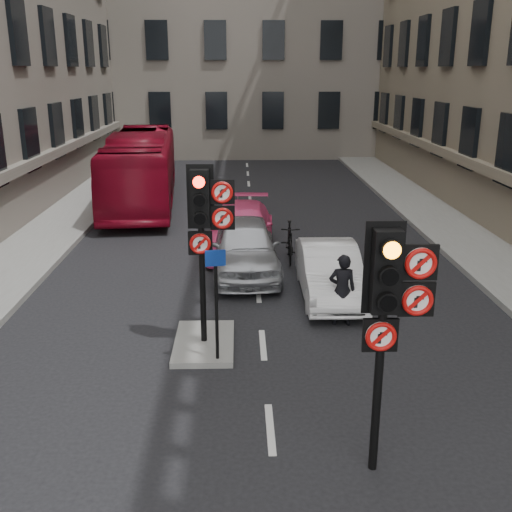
{
  "coord_description": "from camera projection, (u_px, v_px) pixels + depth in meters",
  "views": [
    {
      "loc": [
        -0.45,
        -6.15,
        5.41
      ],
      "look_at": [
        -0.2,
        2.81,
        2.6
      ],
      "focal_mm": 42.0,
      "sensor_mm": 36.0,
      "label": 1
    }
  ],
  "objects": [
    {
      "name": "signal_near",
      "position": [
        391.0,
        298.0,
        7.71
      ],
      "size": [
        0.91,
        0.4,
        3.58
      ],
      "color": "black",
      "rests_on": "ground"
    },
    {
      "name": "motorcyclist",
      "position": [
        342.0,
        290.0,
        13.03
      ],
      "size": [
        0.61,
        0.41,
        1.62
      ],
      "primitive_type": "imported",
      "rotation": [
        0.0,
        0.0,
        3.1
      ],
      "color": "black",
      "rests_on": "ground"
    },
    {
      "name": "pavement_left",
      "position": [
        25.0,
        247.0,
        18.73
      ],
      "size": [
        3.0,
        50.0,
        0.16
      ],
      "primitive_type": "cube",
      "color": "gray",
      "rests_on": "ground"
    },
    {
      "name": "car_white",
      "position": [
        330.0,
        271.0,
        14.72
      ],
      "size": [
        1.4,
        3.96,
        1.3
      ],
      "primitive_type": "imported",
      "rotation": [
        0.0,
        0.0,
        -0.01
      ],
      "color": "white",
      "rests_on": "ground"
    },
    {
      "name": "pavement_right",
      "position": [
        479.0,
        243.0,
        19.11
      ],
      "size": [
        3.0,
        50.0,
        0.16
      ],
      "primitive_type": "cube",
      "color": "gray",
      "rests_on": "ground"
    },
    {
      "name": "signal_far",
      "position": [
        205.0,
        217.0,
        11.42
      ],
      "size": [
        0.91,
        0.4,
        3.58
      ],
      "color": "black",
      "rests_on": "centre_island"
    },
    {
      "name": "info_sign",
      "position": [
        216.0,
        290.0,
        11.01
      ],
      "size": [
        0.38,
        0.14,
        2.18
      ],
      "rotation": [
        0.0,
        0.0,
        0.17
      ],
      "color": "black",
      "rests_on": "centre_island"
    },
    {
      "name": "car_pink",
      "position": [
        241.0,
        228.0,
        18.53
      ],
      "size": [
        2.2,
        4.89,
        1.39
      ],
      "primitive_type": "imported",
      "rotation": [
        0.0,
        0.0,
        -0.05
      ],
      "color": "#EF4684",
      "rests_on": "ground"
    },
    {
      "name": "centre_island",
      "position": [
        204.0,
        343.0,
        12.22
      ],
      "size": [
        1.2,
        2.0,
        0.12
      ],
      "primitive_type": "cube",
      "color": "gray",
      "rests_on": "ground"
    },
    {
      "name": "car_silver",
      "position": [
        245.0,
        246.0,
        16.39
      ],
      "size": [
        1.97,
        4.51,
        1.51
      ],
      "primitive_type": "imported",
      "rotation": [
        0.0,
        0.0,
        0.04
      ],
      "color": "#AAADB2",
      "rests_on": "ground"
    },
    {
      "name": "motorcycle",
      "position": [
        290.0,
        242.0,
        17.53
      ],
      "size": [
        0.62,
        1.9,
        1.13
      ],
      "primitive_type": "imported",
      "rotation": [
        0.0,
        0.0,
        -0.05
      ],
      "color": "black",
      "rests_on": "ground"
    },
    {
      "name": "bus_red",
      "position": [
        141.0,
        168.0,
        24.66
      ],
      "size": [
        3.39,
        10.82,
        2.97
      ],
      "primitive_type": "imported",
      "rotation": [
        0.0,
        0.0,
        0.09
      ],
      "color": "maroon",
      "rests_on": "ground"
    }
  ]
}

